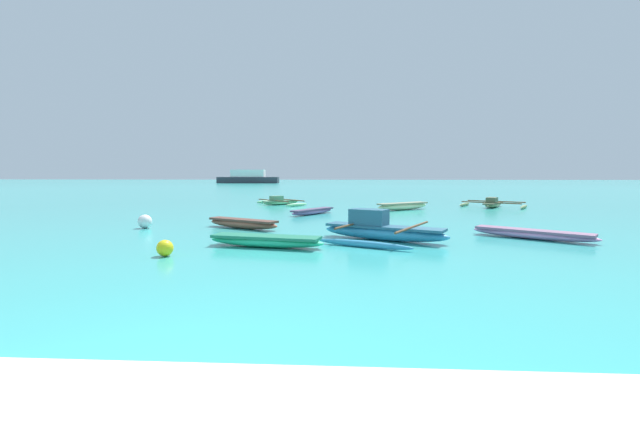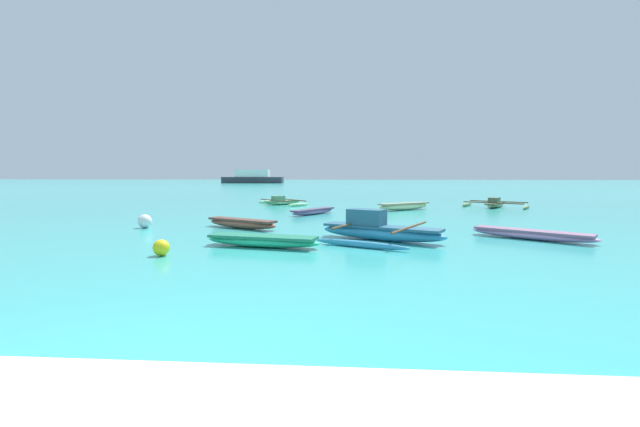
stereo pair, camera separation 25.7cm
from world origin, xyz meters
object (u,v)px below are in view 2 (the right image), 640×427
object	(u,v)px
moored_boat_7	(531,234)
mooring_buoy_0	(161,248)
moored_boat_2	(495,204)
mooring_buoy_1	(145,221)
moored_boat_3	(242,223)
distant_ferry	(253,178)
moored_boat_1	(282,202)
moored_boat_6	(404,206)
moored_boat_5	(379,230)
moored_boat_4	(313,211)
moored_boat_0	(263,240)

from	to	relation	value
moored_boat_7	mooring_buoy_0	bearing A→B (deg)	-124.95
moored_boat_2	mooring_buoy_1	xyz separation A→B (m)	(-16.81, -10.93, 0.06)
moored_boat_3	distant_ferry	xyz separation A→B (m)	(-15.27, 67.60, 0.87)
moored_boat_1	moored_boat_6	distance (m)	8.39
moored_boat_1	distant_ferry	size ratio (longest dim) A/B	0.32
mooring_buoy_0	moored_boat_6	bearing A→B (deg)	60.53
mooring_buoy_1	moored_boat_3	bearing A→B (deg)	2.57
moored_boat_7	moored_boat_3	bearing A→B (deg)	-154.48
moored_boat_1	mooring_buoy_0	xyz separation A→B (m)	(-0.30, -17.55, 0.02)
moored_boat_6	mooring_buoy_1	bearing A→B (deg)	-177.26
moored_boat_2	moored_boat_5	bearing A→B (deg)	179.87
moored_boat_2	distant_ferry	world-z (taller)	distant_ferry
moored_boat_3	moored_boat_4	size ratio (longest dim) A/B	1.08
moored_boat_3	moored_boat_7	world-z (taller)	moored_boat_3
moored_boat_5	moored_boat_6	world-z (taller)	moored_boat_5
moored_boat_6	moored_boat_3	bearing A→B (deg)	-165.84
moored_boat_0	moored_boat_6	bearing A→B (deg)	77.66
moored_boat_4	moored_boat_5	distance (m)	8.57
moored_boat_1	moored_boat_7	world-z (taller)	moored_boat_1
moored_boat_1	moored_boat_3	world-z (taller)	moored_boat_1
distant_ferry	mooring_buoy_0	bearing A→B (deg)	-78.72
moored_boat_1	moored_boat_4	xyz separation A→B (m)	(2.65, -6.45, -0.03)
moored_boat_3	moored_boat_4	bearing A→B (deg)	96.04
moored_boat_0	mooring_buoy_0	distance (m)	2.78
moored_boat_4	moored_boat_7	distance (m)	10.84
moored_boat_1	moored_boat_4	world-z (taller)	moored_boat_1
moored_boat_1	moored_boat_2	xyz separation A→B (m)	(13.42, -1.27, 0.01)
moored_boat_2	moored_boat_5	size ratio (longest dim) A/B	0.99
moored_boat_2	moored_boat_5	world-z (taller)	moored_boat_5
moored_boat_5	mooring_buoy_0	distance (m)	6.51
moored_boat_1	distant_ferry	xyz separation A→B (m)	(-14.88, 55.57, 0.88)
distant_ferry	moored_boat_5	bearing A→B (deg)	-73.81
moored_boat_2	mooring_buoy_1	size ratio (longest dim) A/B	8.00
moored_boat_7	mooring_buoy_0	xyz separation A→B (m)	(-10.68, -3.50, 0.04)
moored_boat_5	moored_boat_0	bearing A→B (deg)	-129.84
moored_boat_4	mooring_buoy_0	size ratio (longest dim) A/B	6.95
moored_boat_0	moored_boat_3	distance (m)	4.33
moored_boat_2	moored_boat_4	world-z (taller)	moored_boat_2
moored_boat_3	moored_boat_7	size ratio (longest dim) A/B	0.93
moored_boat_2	mooring_buoy_0	bearing A→B (deg)	170.65
mooring_buoy_0	mooring_buoy_1	distance (m)	6.17
moored_boat_5	mooring_buoy_1	distance (m)	9.16
moored_boat_1	moored_boat_6	bearing A→B (deg)	-67.43
moored_boat_6	moored_boat_7	bearing A→B (deg)	-110.62
moored_boat_0	moored_boat_5	xyz separation A→B (m)	(3.44, 1.50, 0.13)
moored_boat_4	moored_boat_7	world-z (taller)	moored_boat_7
distant_ferry	moored_boat_6	bearing A→B (deg)	-69.18
moored_boat_0	moored_boat_5	size ratio (longest dim) A/B	0.83
moored_boat_6	distant_ferry	world-z (taller)	distant_ferry
moored_boat_3	moored_boat_7	bearing A→B (deg)	16.67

